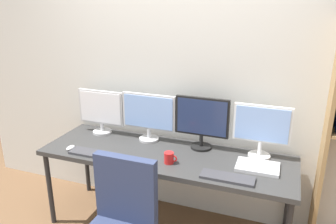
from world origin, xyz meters
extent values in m
cube|color=silver|center=(0.00, 1.02, 1.30)|extent=(4.51, 0.10, 2.60)
cube|color=#333333|center=(0.00, 0.60, 0.72)|extent=(2.11, 0.68, 0.04)
cylinder|color=#262628|center=(-1.00, 0.31, 0.35)|extent=(0.04, 0.04, 0.70)
cylinder|color=#262628|center=(-1.00, 0.89, 0.35)|extent=(0.04, 0.04, 0.70)
cylinder|color=#262628|center=(1.00, 0.89, 0.35)|extent=(0.04, 0.04, 0.70)
cube|color=#9E7A4C|center=(1.20, 0.83, 0.94)|extent=(0.03, 0.28, 1.88)
cube|color=navy|center=(-0.05, -0.02, 0.75)|extent=(0.44, 0.07, 0.48)
cylinder|color=silver|center=(-0.73, 0.81, 0.75)|extent=(0.18, 0.18, 0.02)
cylinder|color=silver|center=(-0.73, 0.81, 0.80)|extent=(0.03, 0.03, 0.07)
cube|color=silver|center=(-0.73, 0.81, 1.00)|extent=(0.46, 0.03, 0.32)
cube|color=white|center=(-0.73, 0.80, 1.00)|extent=(0.42, 0.01, 0.29)
cylinder|color=silver|center=(-0.24, 0.81, 0.75)|extent=(0.18, 0.18, 0.02)
cylinder|color=silver|center=(-0.24, 0.81, 0.80)|extent=(0.03, 0.03, 0.09)
cube|color=silver|center=(-0.24, 0.81, 1.01)|extent=(0.50, 0.03, 0.32)
cube|color=#8CB2F2|center=(-0.24, 0.80, 1.01)|extent=(0.46, 0.01, 0.29)
cylinder|color=black|center=(0.24, 0.81, 0.75)|extent=(0.18, 0.18, 0.02)
cylinder|color=black|center=(0.24, 0.81, 0.81)|extent=(0.03, 0.03, 0.10)
cube|color=black|center=(0.24, 0.81, 1.03)|extent=(0.46, 0.03, 0.33)
cube|color=navy|center=(0.24, 0.80, 1.03)|extent=(0.42, 0.01, 0.30)
cylinder|color=silver|center=(0.73, 0.81, 0.75)|extent=(0.18, 0.18, 0.02)
cylinder|color=silver|center=(0.73, 0.81, 0.82)|extent=(0.03, 0.03, 0.11)
cube|color=silver|center=(0.73, 0.81, 1.03)|extent=(0.45, 0.03, 0.31)
cube|color=#8CB2F2|center=(0.73, 0.80, 1.03)|extent=(0.41, 0.01, 0.28)
cube|color=#38383D|center=(-0.56, 0.37, 0.75)|extent=(0.40, 0.13, 0.02)
cube|color=#38383D|center=(0.56, 0.37, 0.75)|extent=(0.39, 0.13, 0.02)
ellipsoid|color=silver|center=(-0.79, 0.39, 0.76)|extent=(0.06, 0.10, 0.03)
cube|color=silver|center=(0.75, 0.61, 0.75)|extent=(0.32, 0.22, 0.02)
cylinder|color=red|center=(0.08, 0.45, 0.79)|extent=(0.08, 0.08, 0.09)
torus|color=red|center=(0.12, 0.45, 0.79)|extent=(0.06, 0.01, 0.06)
camera|label=1|loc=(0.90, -1.75, 1.97)|focal=35.65mm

